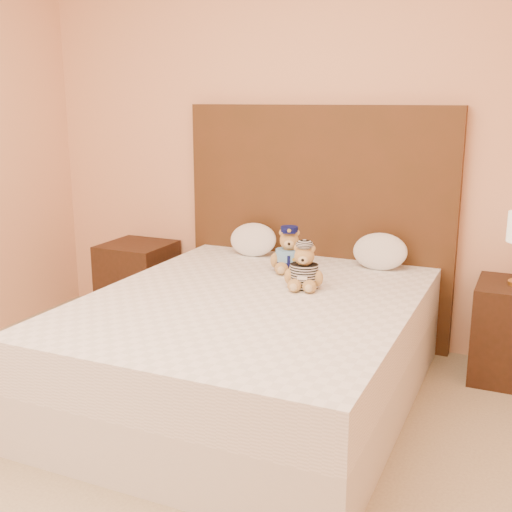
# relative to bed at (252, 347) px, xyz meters

# --- Properties ---
(room_walls) EXTENTS (4.04, 4.52, 2.72)m
(room_walls) POSITION_rel_bed_xyz_m (0.00, -0.74, 1.53)
(room_walls) COLOR #F1AE83
(room_walls) RESTS_ON ground
(bed) EXTENTS (1.60, 2.00, 0.55)m
(bed) POSITION_rel_bed_xyz_m (0.00, 0.00, 0.00)
(bed) COLOR white
(bed) RESTS_ON ground
(headboard) EXTENTS (1.75, 0.08, 1.50)m
(headboard) POSITION_rel_bed_xyz_m (0.00, 1.01, 0.47)
(headboard) COLOR #4E2C17
(headboard) RESTS_ON ground
(nightstand_left) EXTENTS (0.45, 0.45, 0.55)m
(nightstand_left) POSITION_rel_bed_xyz_m (-1.25, 0.80, -0.00)
(nightstand_left) COLOR #351C11
(nightstand_left) RESTS_ON ground
(teddy_police) EXTENTS (0.29, 0.28, 0.26)m
(teddy_police) POSITION_rel_bed_xyz_m (-0.01, 0.55, 0.41)
(teddy_police) COLOR #A87941
(teddy_police) RESTS_ON bed
(teddy_prisoner) EXTENTS (0.26, 0.25, 0.25)m
(teddy_prisoner) POSITION_rel_bed_xyz_m (0.19, 0.26, 0.40)
(teddy_prisoner) COLOR #A87941
(teddy_prisoner) RESTS_ON bed
(pillow_left) EXTENTS (0.32, 0.21, 0.22)m
(pillow_left) POSITION_rel_bed_xyz_m (-0.37, 0.83, 0.39)
(pillow_left) COLOR white
(pillow_left) RESTS_ON bed
(pillow_right) EXTENTS (0.33, 0.21, 0.23)m
(pillow_right) POSITION_rel_bed_xyz_m (0.46, 0.83, 0.39)
(pillow_right) COLOR white
(pillow_right) RESTS_ON bed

